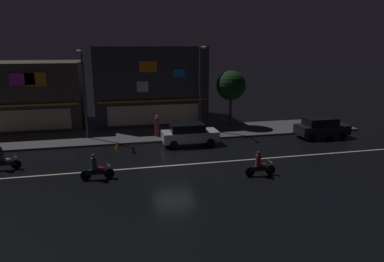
% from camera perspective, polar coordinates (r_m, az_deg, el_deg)
% --- Properties ---
extents(ground_plane, '(140.00, 140.00, 0.00)m').
position_cam_1_polar(ground_plane, '(22.09, -3.11, -5.77)').
color(ground_plane, black).
extents(lane_divider_stripe, '(34.23, 0.16, 0.01)m').
position_cam_1_polar(lane_divider_stripe, '(22.09, -3.11, -5.75)').
color(lane_divider_stripe, beige).
rests_on(lane_divider_stripe, ground).
extents(sidewalk_far, '(36.04, 4.84, 0.14)m').
position_cam_1_polar(sidewalk_far, '(29.60, -5.74, -0.52)').
color(sidewalk_far, '#4C4C4F').
rests_on(sidewalk_far, ground).
extents(storefront_left_block, '(8.86, 7.32, 6.05)m').
position_cam_1_polar(storefront_left_block, '(35.50, -24.82, 5.55)').
color(storefront_left_block, '#4C443A').
rests_on(storefront_left_block, ground).
extents(storefront_center_block, '(10.44, 8.39, 7.45)m').
position_cam_1_polar(storefront_center_block, '(35.35, -7.24, 7.85)').
color(storefront_center_block, '#383A3F').
rests_on(storefront_center_block, ground).
extents(streetlamp_west, '(0.44, 1.64, 7.13)m').
position_cam_1_polar(streetlamp_west, '(28.36, -17.63, 7.05)').
color(streetlamp_west, '#47494C').
rests_on(streetlamp_west, sidewalk_far).
extents(streetlamp_mid, '(0.44, 1.64, 7.38)m').
position_cam_1_polar(streetlamp_mid, '(29.83, 1.44, 8.27)').
color(streetlamp_mid, '#47494C').
rests_on(streetlamp_mid, sidewalk_far).
extents(pedestrian_on_sidewalk, '(0.40, 0.40, 1.76)m').
position_cam_1_polar(pedestrian_on_sidewalk, '(28.51, -5.84, 0.73)').
color(pedestrian_on_sidewalk, brown).
rests_on(pedestrian_on_sidewalk, sidewalk_far).
extents(street_tree, '(2.72, 2.72, 5.14)m').
position_cam_1_polar(street_tree, '(31.88, 6.52, 7.52)').
color(street_tree, '#473323').
rests_on(street_tree, sidewalk_far).
extents(parked_car_near_kerb, '(4.30, 1.98, 1.67)m').
position_cam_1_polar(parked_car_near_kerb, '(30.48, 20.79, 0.60)').
color(parked_car_near_kerb, black).
rests_on(parked_car_near_kerb, ground).
extents(parked_car_trailing, '(4.30, 1.98, 1.67)m').
position_cam_1_polar(parked_car_trailing, '(26.40, -0.48, -0.45)').
color(parked_car_trailing, silver).
rests_on(parked_car_trailing, ground).
extents(motorcycle_lead, '(1.90, 0.60, 1.52)m').
position_cam_1_polar(motorcycle_lead, '(24.11, -28.95, -4.27)').
color(motorcycle_lead, black).
rests_on(motorcycle_lead, ground).
extents(motorcycle_opposite_lane, '(1.90, 0.60, 1.52)m').
position_cam_1_polar(motorcycle_opposite_lane, '(20.59, 11.20, -5.66)').
color(motorcycle_opposite_lane, black).
rests_on(motorcycle_opposite_lane, ground).
extents(motorcycle_trailing_far, '(1.90, 0.60, 1.52)m').
position_cam_1_polar(motorcycle_trailing_far, '(20.41, -15.68, -6.11)').
color(motorcycle_trailing_far, black).
rests_on(motorcycle_trailing_far, ground).
extents(traffic_cone, '(0.36, 0.36, 0.55)m').
position_cam_1_polar(traffic_cone, '(26.14, -12.34, -2.29)').
color(traffic_cone, orange).
rests_on(traffic_cone, ground).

